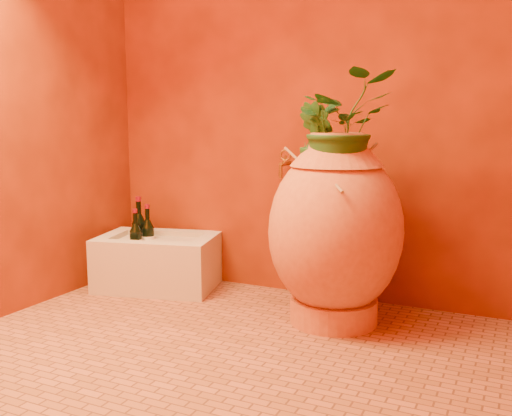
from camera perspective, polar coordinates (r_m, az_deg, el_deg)
The scene contains 10 objects.
floor at distance 2.41m, azimuth -2.86°, elevation -14.88°, with size 2.50×2.50×0.00m, color #9C5533.
wall_back at distance 3.13m, azimuth 5.96°, elevation 13.92°, with size 2.50×0.02×2.50m, color #5B1C05.
amphora at distance 2.72m, azimuth 7.93°, elevation -2.19°, with size 0.77×0.77×0.91m.
stone_basin at distance 3.38m, azimuth -9.76°, elevation -5.41°, with size 0.75×0.60×0.31m.
wine_bottle_a at distance 3.45m, azimuth -11.58°, elevation -2.62°, with size 0.09×0.09×0.35m.
wine_bottle_b at distance 3.41m, azimuth -10.75°, elevation -2.99°, with size 0.08×0.08×0.31m.
wine_bottle_c at distance 3.36m, azimuth -11.92°, elevation -3.31°, with size 0.07×0.07×0.30m.
wall_tap at distance 3.11m, azimuth 2.86°, elevation 4.59°, with size 0.07×0.14×0.15m.
plant_main at distance 2.66m, azimuth 8.59°, elevation 8.14°, with size 0.44×0.39×0.49m, color #1A4B1D.
plant_side at distance 2.66m, azimuth 6.25°, elevation 6.53°, with size 0.21×0.17×0.37m, color #1A4B1D.
Camera 1 is at (1.06, -1.94, 0.96)m, focal length 40.00 mm.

